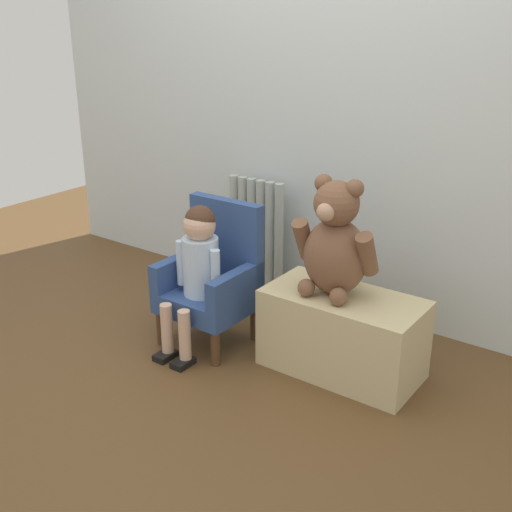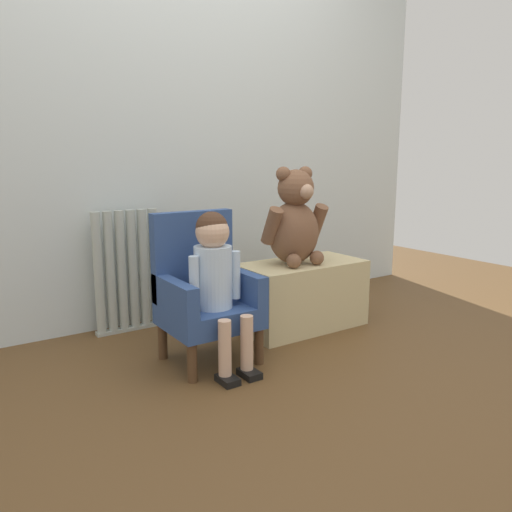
{
  "view_description": "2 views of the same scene",
  "coord_description": "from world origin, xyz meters",
  "px_view_note": "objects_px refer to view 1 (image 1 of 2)",
  "views": [
    {
      "loc": [
        1.64,
        -1.6,
        1.55
      ],
      "look_at": [
        0.07,
        0.58,
        0.5
      ],
      "focal_mm": 45.0,
      "sensor_mm": 36.0,
      "label": 1
    },
    {
      "loc": [
        -1.24,
        -1.41,
        0.93
      ],
      "look_at": [
        0.09,
        0.57,
        0.47
      ],
      "focal_mm": 35.0,
      "sensor_mm": 36.0,
      "label": 2
    }
  ],
  "objects_px": {
    "low_bench": "(342,334)",
    "large_teddy_bear": "(335,244)",
    "child_armchair": "(213,278)",
    "child_figure": "(197,259)",
    "radiator": "(256,237)"
  },
  "relations": [
    {
      "from": "low_bench",
      "to": "child_figure",
      "type": "bearing_deg",
      "value": -162.76
    },
    {
      "from": "child_armchair",
      "to": "child_figure",
      "type": "bearing_deg",
      "value": -90.0
    },
    {
      "from": "child_figure",
      "to": "large_teddy_bear",
      "type": "distance_m",
      "value": 0.65
    },
    {
      "from": "child_armchair",
      "to": "low_bench",
      "type": "bearing_deg",
      "value": 8.11
    },
    {
      "from": "child_armchair",
      "to": "child_figure",
      "type": "xyz_separation_m",
      "value": [
        -0.0,
        -0.11,
        0.14
      ]
    },
    {
      "from": "child_figure",
      "to": "low_bench",
      "type": "relative_size",
      "value": 1.01
    },
    {
      "from": "radiator",
      "to": "child_armchair",
      "type": "distance_m",
      "value": 0.6
    },
    {
      "from": "low_bench",
      "to": "large_teddy_bear",
      "type": "distance_m",
      "value": 0.42
    },
    {
      "from": "child_armchair",
      "to": "child_figure",
      "type": "relative_size",
      "value": 0.98
    },
    {
      "from": "large_teddy_bear",
      "to": "radiator",
      "type": "bearing_deg",
      "value": 147.78
    },
    {
      "from": "low_bench",
      "to": "large_teddy_bear",
      "type": "relative_size",
      "value": 1.34
    },
    {
      "from": "child_figure",
      "to": "large_teddy_bear",
      "type": "xyz_separation_m",
      "value": [
        0.6,
        0.21,
        0.14
      ]
    },
    {
      "from": "radiator",
      "to": "large_teddy_bear",
      "type": "bearing_deg",
      "value": -32.22
    },
    {
      "from": "child_armchair",
      "to": "large_teddy_bear",
      "type": "xyz_separation_m",
      "value": [
        0.6,
        0.09,
        0.28
      ]
    },
    {
      "from": "large_teddy_bear",
      "to": "child_figure",
      "type": "bearing_deg",
      "value": -161.22
    }
  ]
}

